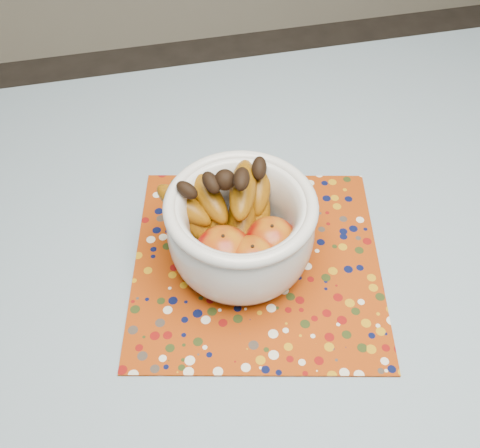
# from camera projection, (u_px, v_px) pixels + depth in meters

# --- Properties ---
(table) EXTENTS (1.20, 1.20, 0.75)m
(table) POSITION_uv_depth(u_px,v_px,m) (317.00, 329.00, 0.92)
(table) COLOR brown
(table) RESTS_ON ground
(tablecloth) EXTENTS (1.32, 1.32, 0.01)m
(tablecloth) POSITION_uv_depth(u_px,v_px,m) (323.00, 302.00, 0.86)
(tablecloth) COLOR slate
(tablecloth) RESTS_ON table
(placemat) EXTENTS (0.47, 0.47, 0.00)m
(placemat) POSITION_uv_depth(u_px,v_px,m) (257.00, 262.00, 0.90)
(placemat) COLOR #892F07
(placemat) RESTS_ON tablecloth
(fruit_bowl) EXTENTS (0.26, 0.23, 0.18)m
(fruit_bowl) POSITION_uv_depth(u_px,v_px,m) (235.00, 224.00, 0.84)
(fruit_bowl) COLOR silver
(fruit_bowl) RESTS_ON placemat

